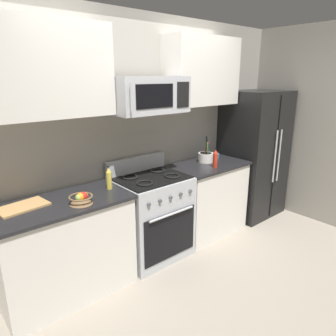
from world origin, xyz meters
The scene contains 16 objects.
ground_plane centered at (0.00, 0.00, 0.00)m, with size 16.00×16.00×0.00m, color gray.
wall_back centered at (0.00, 1.08, 1.30)m, with size 8.00×0.10×2.60m, color #9E998E.
counter_left centered at (-0.99, 0.70, 0.46)m, with size 1.19×0.61×0.91m.
range_oven centered at (0.00, 0.70, 0.47)m, with size 0.76×0.65×1.09m.
counter_right centered at (0.89, 0.70, 0.46)m, with size 0.99×0.61×0.91m.
refrigerator centered at (1.82, 0.68, 0.88)m, with size 0.83×0.72×1.76m.
wall_right centered at (2.33, 0.00, 1.30)m, with size 0.10×8.00×2.60m, color #9E998E.
microwave centered at (0.00, 0.73, 1.78)m, with size 0.79×0.44×0.36m.
upper_cabinets_left centered at (-0.99, 0.86, 2.00)m, with size 1.18×0.34×0.77m.
upper_cabinets_right centered at (0.89, 0.86, 2.00)m, with size 0.98×0.34×0.77m.
utensil_crock centered at (0.93, 0.78, 0.97)m, with size 0.19×0.19×0.34m.
fruit_basket centered at (-0.86, 0.56, 0.96)m, with size 0.20×0.20×0.10m.
cutting_board centered at (-1.27, 0.79, 0.92)m, with size 0.39×0.24×0.02m, color tan.
bottle_hot_sauce centered at (0.84, 0.55, 1.02)m, with size 0.05×0.05×0.23m.
bottle_oil centered at (-0.50, 0.72, 1.02)m, with size 0.05×0.05×0.23m.
prep_bowl centered at (1.18, 0.87, 0.94)m, with size 0.14×0.14×0.05m.
Camera 1 is at (-1.89, -1.79, 1.96)m, focal length 33.13 mm.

